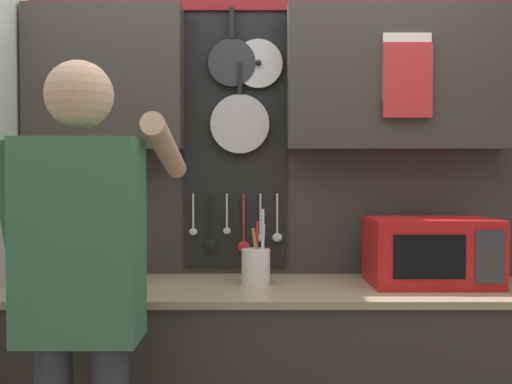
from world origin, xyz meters
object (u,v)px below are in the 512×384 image
object	(u,v)px
knife_block	(109,260)
utensil_crock	(254,265)
microwave	(428,251)
person	(79,281)

from	to	relation	value
knife_block	utensil_crock	size ratio (longest dim) A/B	0.88
microwave	utensil_crock	world-z (taller)	utensil_crock
utensil_crock	person	distance (m)	0.86
knife_block	person	distance (m)	0.66
utensil_crock	knife_block	bearing A→B (deg)	-179.92
microwave	knife_block	distance (m)	1.39
microwave	person	world-z (taller)	person
person	knife_block	bearing A→B (deg)	96.20
microwave	utensil_crock	xyz separation A→B (m)	(-0.76, 0.00, -0.06)
knife_block	utensil_crock	bearing A→B (deg)	0.08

